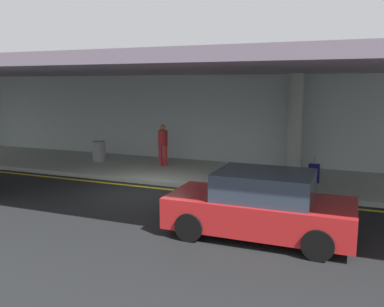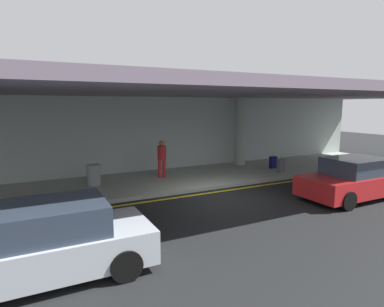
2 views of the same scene
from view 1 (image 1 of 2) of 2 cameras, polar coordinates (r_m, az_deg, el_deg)
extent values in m
plane|color=black|center=(13.02, -6.78, -5.50)|extent=(60.00, 60.00, 0.00)
cube|color=#9BA496|center=(15.72, -1.40, -2.51)|extent=(26.00, 4.20, 0.15)
cube|color=yellow|center=(13.57, -5.48, -4.83)|extent=(26.00, 0.14, 0.01)
cylinder|color=#95A093|center=(15.68, 14.19, 4.20)|extent=(0.59, 0.59, 3.65)
cube|color=gray|center=(14.91, -2.23, 11.81)|extent=(28.00, 13.20, 0.30)
cube|color=#A8B5B1|center=(17.52, 1.47, 4.79)|extent=(26.00, 0.30, 3.80)
cube|color=#B31D1F|center=(9.33, 9.44, -8.21)|extent=(4.10, 1.80, 0.70)
cube|color=#2D3847|center=(9.13, 10.17, -4.39)|extent=(2.10, 1.60, 0.60)
cylinder|color=black|center=(10.04, 18.09, -8.65)|extent=(0.64, 0.22, 0.64)
cylinder|color=black|center=(8.44, 17.31, -12.15)|extent=(0.64, 0.22, 0.64)
cylinder|color=black|center=(10.52, 3.15, -7.33)|extent=(0.64, 0.22, 0.64)
cylinder|color=black|center=(9.01, -0.35, -10.29)|extent=(0.64, 0.22, 0.64)
cylinder|color=#AB242E|center=(16.39, -4.45, -0.30)|extent=(0.16, 0.16, 0.82)
cylinder|color=#A92321|center=(16.30, -3.75, -0.35)|extent=(0.16, 0.16, 0.82)
cylinder|color=maroon|center=(16.23, -4.13, 2.18)|extent=(0.38, 0.38, 0.62)
sphere|color=#8C6647|center=(16.18, -4.15, 3.69)|extent=(0.24, 0.24, 0.24)
cube|color=#54525A|center=(13.30, 15.05, -3.40)|extent=(0.36, 0.22, 0.62)
cylinder|color=slate|center=(13.21, 15.13, -1.50)|extent=(0.02, 0.02, 0.28)
cube|color=#0D0F51|center=(14.19, 16.79, -2.68)|extent=(0.36, 0.22, 0.62)
cylinder|color=slate|center=(14.10, 16.88, -0.89)|extent=(0.02, 0.02, 0.28)
cylinder|color=gray|center=(17.79, -12.97, 0.32)|extent=(0.56, 0.56, 0.85)
camera|label=2|loc=(12.27, -62.87, 4.46)|focal=29.80mm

